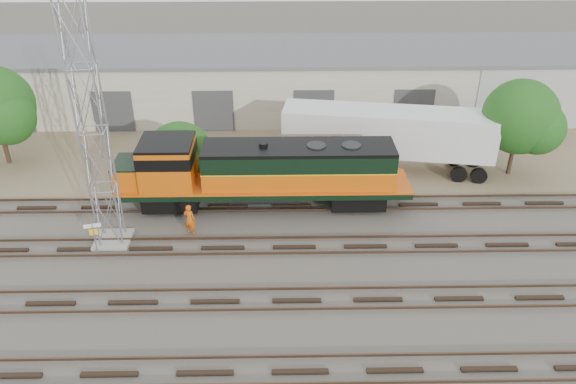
{
  "coord_description": "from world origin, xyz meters",
  "views": [
    {
      "loc": [
        -0.81,
        -24.18,
        18.37
      ],
      "look_at": [
        -0.31,
        4.0,
        2.2
      ],
      "focal_mm": 35.0,
      "sensor_mm": 36.0,
      "label": 1
    }
  ],
  "objects_px": {
    "semi_trailer": "(392,133)",
    "signal_tower": "(94,135)",
    "worker": "(190,219)",
    "locomotive": "(259,172)"
  },
  "relations": [
    {
      "from": "semi_trailer",
      "to": "signal_tower",
      "type": "bearing_deg",
      "value": -144.65
    },
    {
      "from": "signal_tower",
      "to": "semi_trailer",
      "type": "xyz_separation_m",
      "value": [
        17.28,
        8.59,
        -3.86
      ]
    },
    {
      "from": "worker",
      "to": "semi_trailer",
      "type": "xyz_separation_m",
      "value": [
        12.96,
        7.89,
        1.8
      ]
    },
    {
      "from": "locomotive",
      "to": "signal_tower",
      "type": "distance_m",
      "value": 9.93
    },
    {
      "from": "signal_tower",
      "to": "worker",
      "type": "height_order",
      "value": "signal_tower"
    },
    {
      "from": "semi_trailer",
      "to": "locomotive",
      "type": "bearing_deg",
      "value": -142.24
    },
    {
      "from": "worker",
      "to": "semi_trailer",
      "type": "distance_m",
      "value": 15.28
    },
    {
      "from": "worker",
      "to": "semi_trailer",
      "type": "bearing_deg",
      "value": -128.38
    },
    {
      "from": "worker",
      "to": "semi_trailer",
      "type": "relative_size",
      "value": 0.13
    },
    {
      "from": "signal_tower",
      "to": "worker",
      "type": "distance_m",
      "value": 7.15
    }
  ]
}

